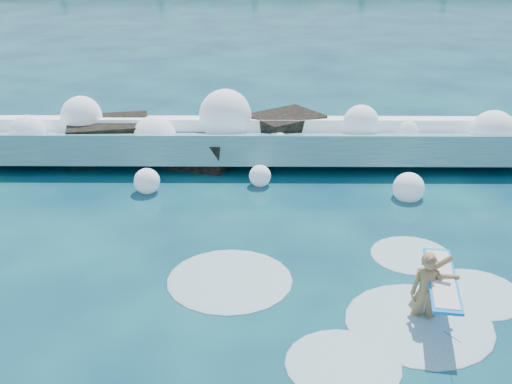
{
  "coord_description": "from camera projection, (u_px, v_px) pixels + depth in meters",
  "views": [
    {
      "loc": [
        1.6,
        -11.9,
        7.24
      ],
      "look_at": [
        1.5,
        2.0,
        1.2
      ],
      "focal_mm": 45.0,
      "sensor_mm": 36.0,
      "label": 1
    }
  ],
  "objects": [
    {
      "name": "ground",
      "position": [
        186.0,
        280.0,
        13.82
      ],
      "size": [
        200.0,
        200.0,
        0.0
      ],
      "primitive_type": "plane",
      "color": "#082643",
      "rests_on": "ground"
    },
    {
      "name": "rock_cluster",
      "position": [
        191.0,
        142.0,
        20.72
      ],
      "size": [
        8.5,
        3.52,
        1.48
      ],
      "color": "black",
      "rests_on": "ground"
    },
    {
      "name": "surf_foam",
      "position": [
        368.0,
        305.0,
        12.92
      ],
      "size": [
        9.1,
        5.92,
        0.14
      ],
      "color": "silver",
      "rests_on": "ground"
    },
    {
      "name": "surfer_with_board",
      "position": [
        430.0,
        290.0,
        12.25
      ],
      "size": [
        1.08,
        2.91,
        1.71
      ],
      "color": "#A27B4C",
      "rests_on": "ground"
    },
    {
      "name": "wave_spray",
      "position": [
        248.0,
        130.0,
        19.97
      ],
      "size": [
        15.57,
        4.52,
        2.38
      ],
      "color": "white",
      "rests_on": "ground"
    },
    {
      "name": "breaking_wave",
      "position": [
        255.0,
        143.0,
        20.42
      ],
      "size": [
        18.23,
        2.83,
        1.57
      ],
      "color": "teal",
      "rests_on": "ground"
    }
  ]
}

